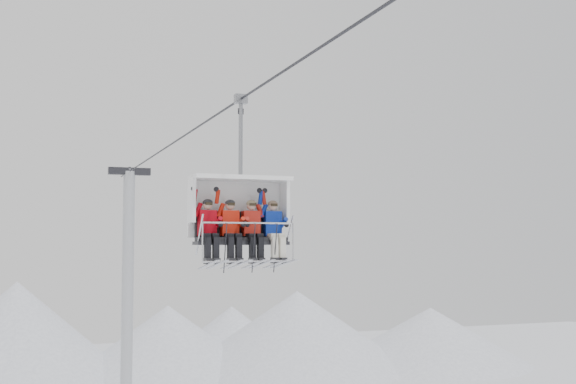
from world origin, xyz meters
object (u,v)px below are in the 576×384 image
object	(u,v)px
lift_tower_right	(127,329)
skier_center_left	(231,228)
skier_far_left	(208,228)
skier_far_right	(274,229)
chairlift_carrier	(239,209)
skier_center_right	(252,229)

from	to	relation	value
lift_tower_right	skier_center_left	bearing A→B (deg)	-90.84
skier_far_left	skier_far_right	size ratio (longest dim) A/B	1.00
skier_center_left	skier_far_right	distance (m)	1.06
chairlift_carrier	skier_far_left	bearing A→B (deg)	-159.54
skier_far_left	skier_far_right	bearing A→B (deg)	0.00
skier_center_left	skier_far_right	xyz separation A→B (m)	(1.06, 0.00, 0.00)
chairlift_carrier	skier_far_right	distance (m)	0.96
lift_tower_right	skier_center_right	distance (m)	19.45
skier_far_right	skier_center_left	bearing A→B (deg)	180.00
skier_center_right	skier_center_left	bearing A→B (deg)	180.00
skier_far_right	lift_tower_right	bearing A→B (deg)	92.35
chairlift_carrier	skier_far_left	size ratio (longest dim) A/B	2.36
skier_center_right	skier_far_right	bearing A→B (deg)	0.00
lift_tower_right	skier_center_right	bearing A→B (deg)	-89.27
chairlift_carrier	skier_far_right	world-z (taller)	chairlift_carrier
skier_center_right	skier_far_right	distance (m)	0.54
lift_tower_right	skier_far_left	size ratio (longest dim) A/B	7.99
lift_tower_right	skier_far_right	distance (m)	19.46
skier_center_left	skier_far_right	size ratio (longest dim) A/B	1.00
skier_far_left	skier_center_right	distance (m)	1.06
skier_center_left	skier_center_right	bearing A→B (deg)	0.00
lift_tower_right	skier_far_left	distance (m)	19.47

